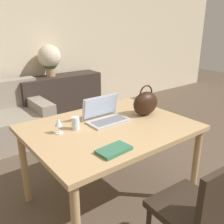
{
  "coord_description": "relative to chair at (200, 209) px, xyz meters",
  "views": [
    {
      "loc": [
        -1.19,
        -0.93,
        1.61
      ],
      "look_at": [
        0.02,
        0.65,
        0.89
      ],
      "focal_mm": 40.0,
      "sensor_mm": 36.0,
      "label": 1
    }
  ],
  "objects": [
    {
      "name": "wine_glass",
      "position": [
        -0.44,
        1.03,
        0.36
      ],
      "size": [
        0.06,
        0.06,
        0.13
      ],
      "color": "silver",
      "rests_on": "dining_table"
    },
    {
      "name": "book",
      "position": [
        -0.28,
        0.53,
        0.29
      ],
      "size": [
        0.25,
        0.16,
        0.02
      ],
      "rotation": [
        0.0,
        0.0,
        0.08
      ],
      "color": "#336B4C",
      "rests_on": "dining_table"
    },
    {
      "name": "flower_vase",
      "position": [
        0.47,
        3.15,
        0.57
      ],
      "size": [
        0.37,
        0.37,
        0.5
      ],
      "color": "tan",
      "rests_on": "sideboard"
    },
    {
      "name": "dining_table",
      "position": [
        -0.02,
        0.91,
        0.19
      ],
      "size": [
        1.38,
        1.06,
        0.77
      ],
      "color": "tan",
      "rests_on": "ground_plane"
    },
    {
      "name": "sideboard",
      "position": [
        0.6,
        3.1,
        -0.11
      ],
      "size": [
        1.39,
        0.4,
        0.78
      ],
      "color": "#332823",
      "rests_on": "ground_plane"
    },
    {
      "name": "wall_back",
      "position": [
        -0.03,
        3.4,
        0.85
      ],
      "size": [
        10.0,
        0.06,
        2.7
      ],
      "color": "beige",
      "rests_on": "ground_plane"
    },
    {
      "name": "chair",
      "position": [
        0.0,
        0.0,
        0.0
      ],
      "size": [
        0.46,
        0.46,
        0.87
      ],
      "rotation": [
        0.0,
        0.0,
        -0.06
      ],
      "color": "#2D2319",
      "rests_on": "ground_plane"
    },
    {
      "name": "handbag",
      "position": [
        0.41,
        0.92,
        0.39
      ],
      "size": [
        0.27,
        0.16,
        0.29
      ],
      "color": "black",
      "rests_on": "dining_table"
    },
    {
      "name": "laptop",
      "position": [
        0.02,
        1.04,
        0.33
      ],
      "size": [
        0.38,
        0.25,
        0.22
      ],
      "color": "#ADADB2",
      "rests_on": "dining_table"
    },
    {
      "name": "drinking_glass",
      "position": [
        -0.29,
        1.02,
        0.33
      ],
      "size": [
        0.07,
        0.07,
        0.11
      ],
      "color": "silver",
      "rests_on": "dining_table"
    }
  ]
}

